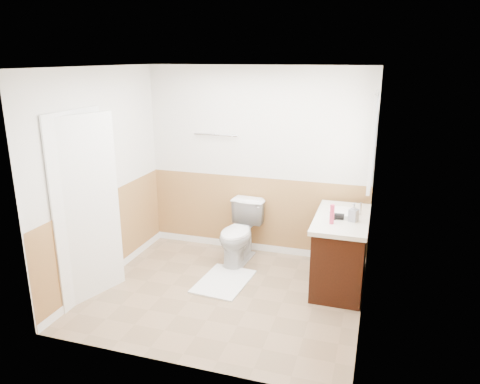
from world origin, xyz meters
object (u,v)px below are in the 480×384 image
(vanity_cabinet, at_px, (340,253))
(soap_dispenser, at_px, (354,212))
(lotion_bottle, at_px, (332,214))
(bath_mat, at_px, (224,281))
(toilet, at_px, (239,233))

(vanity_cabinet, height_order, soap_dispenser, soap_dispenser)
(lotion_bottle, bearing_deg, bath_mat, -175.21)
(toilet, relative_size, bath_mat, 0.99)
(toilet, xyz_separation_m, soap_dispenser, (1.44, -0.37, 0.56))
(bath_mat, height_order, vanity_cabinet, vanity_cabinet)
(bath_mat, bearing_deg, soap_dispenser, 10.08)
(lotion_bottle, bearing_deg, toilet, 156.92)
(vanity_cabinet, distance_m, soap_dispenser, 0.58)
(lotion_bottle, xyz_separation_m, soap_dispenser, (0.22, 0.15, -0.01))
(toilet, bearing_deg, lotion_bottle, -18.31)
(bath_mat, xyz_separation_m, lotion_bottle, (1.22, 0.10, 0.95))
(vanity_cabinet, distance_m, lotion_bottle, 0.63)
(toilet, xyz_separation_m, lotion_bottle, (1.22, -0.52, 0.57))
(soap_dispenser, bearing_deg, bath_mat, -169.92)
(bath_mat, relative_size, soap_dispenser, 3.92)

